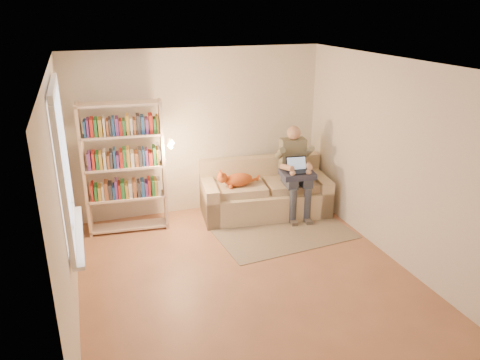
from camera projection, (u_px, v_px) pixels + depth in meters
name	position (u px, v px, depth m)	size (l,w,h in m)	color
floor	(247.00, 277.00, 5.85)	(4.50, 4.50, 0.00)	#986245
ceiling	(248.00, 64.00, 4.94)	(4.00, 4.50, 0.02)	white
wall_left	(64.00, 202.00, 4.78)	(0.02, 4.50, 2.60)	silver
wall_right	(393.00, 162.00, 6.01)	(0.02, 4.50, 2.60)	silver
wall_back	(199.00, 132.00, 7.39)	(4.00, 0.02, 2.60)	silver
wall_front	(352.00, 282.00, 3.41)	(4.00, 0.02, 2.60)	silver
window	(68.00, 188.00, 4.95)	(0.12, 1.52, 1.69)	white
sofa	(264.00, 194.00, 7.57)	(2.11, 1.15, 0.85)	#C9B48E
person	(295.00, 167.00, 7.34)	(0.46, 0.67, 1.43)	slate
cat	(236.00, 180.00, 7.24)	(0.71, 0.30, 0.25)	orange
blanket	(297.00, 174.00, 7.25)	(0.50, 0.41, 0.09)	#272C44
laptop	(297.00, 168.00, 7.22)	(0.36, 0.31, 0.28)	black
bookshelf	(124.00, 162.00, 6.72)	(1.29, 0.47, 1.95)	beige
rug	(284.00, 233.00, 6.95)	(1.96, 1.16, 0.01)	gray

